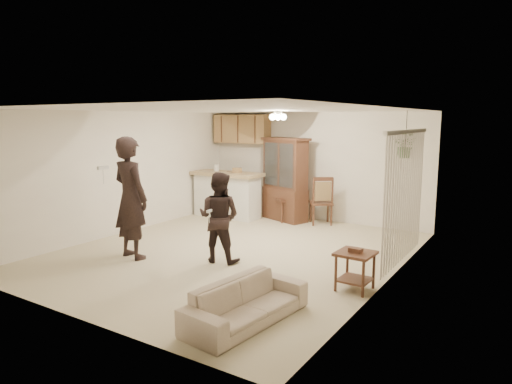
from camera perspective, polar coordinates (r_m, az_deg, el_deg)
The scene contains 23 objects.
floor at distance 8.21m, azimuth -2.78°, elevation -7.48°, with size 6.50×6.50×0.00m, color beige.
ceiling at distance 7.87m, azimuth -2.92°, elevation 10.25°, with size 5.50×6.50×0.02m, color white.
wall_back at distance 10.75m, azimuth 7.21°, elevation 3.19°, with size 5.50×0.02×2.50m, color silver.
wall_front at distance 5.65m, azimuth -22.23°, elevation -2.70°, with size 5.50×0.02×2.50m, color silver.
wall_left at distance 9.78m, azimuth -16.14°, elevation 2.33°, with size 0.02×6.50×2.50m, color silver.
wall_right at distance 6.76m, azimuth 16.57°, elevation -0.56°, with size 0.02×6.50×2.50m, color silver.
breakfast_bar at distance 11.01m, azimuth -3.64°, elevation -0.55°, with size 1.60×0.55×1.00m, color white.
bar_top at distance 10.93m, azimuth -3.67°, elevation 2.29°, with size 1.75×0.70×0.08m, color tan.
upper_cabinets at distance 11.48m, azimuth -1.79°, elevation 7.88°, with size 1.50×0.34×0.70m, color brown.
vertical_blinds at distance 7.65m, azimuth 18.09°, elevation -0.68°, with size 0.06×2.30×2.10m, color beige, non-canonical shape.
ceiling_fixture at distance 8.78m, azimuth 2.76°, elevation 9.47°, with size 0.36×0.36×0.20m, color #FFEEBF, non-canonical shape.
hanging_plant at distance 9.12m, azimuth 18.19°, elevation 5.56°, with size 0.43×0.37×0.48m, color #2C5723.
plant_cord at distance 9.11m, azimuth 18.29°, elevation 7.60°, with size 0.01×0.01×0.65m, color black.
sofa at distance 5.39m, azimuth -1.20°, elevation -12.35°, with size 1.87×0.73×0.73m, color beige.
adult at distance 7.96m, azimuth -15.36°, elevation -1.66°, with size 0.66×0.43×1.80m, color black.
child at distance 7.54m, azimuth -4.65°, elevation -3.70°, with size 0.66×0.51×1.35m, color black.
china_hutch at distance 10.60m, azimuth 3.66°, elevation 1.53°, with size 1.31×0.85×1.92m.
side_table at distance 6.52m, azimuth 12.26°, elevation -9.54°, with size 0.51×0.51×0.60m.
chair_bar at distance 10.87m, azimuth -3.70°, elevation -1.71°, with size 0.60×0.60×1.10m.
chair_hutch_left at distance 10.64m, azimuth 3.81°, elevation -1.89°, with size 0.70×0.70×1.13m.
chair_hutch_right at distance 10.39m, azimuth 8.10°, elevation -2.29°, with size 0.67×0.67×1.09m.
controller_adult at distance 7.61m, azimuth -18.59°, elevation 2.90°, with size 0.05×0.18×0.05m, color silver.
controller_child at distance 7.18m, azimuth -5.87°, elevation -2.39°, with size 0.04×0.13×0.04m, color silver.
Camera 1 is at (4.54, -6.43, 2.33)m, focal length 32.00 mm.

